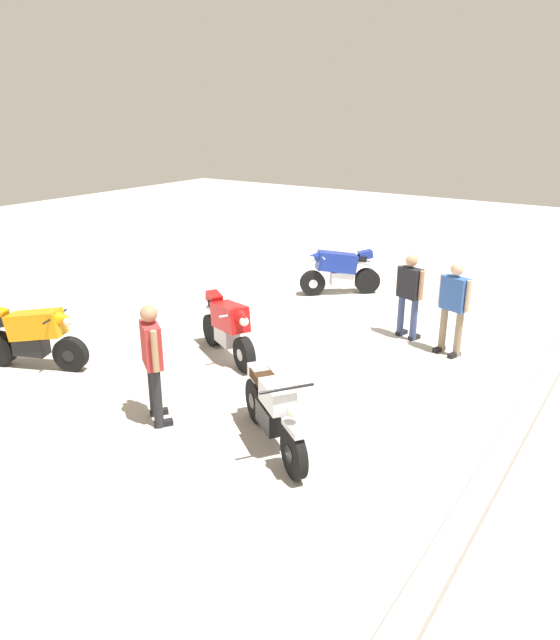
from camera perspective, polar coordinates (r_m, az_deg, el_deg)
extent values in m
plane|color=#B7B2A8|center=(11.79, 1.86, -1.16)|extent=(40.00, 40.00, 0.00)
cube|color=#9C978F|center=(10.28, 24.19, -5.84)|extent=(14.00, 0.30, 0.15)
cylinder|color=black|center=(10.59, -19.72, -3.15)|extent=(0.39, 0.61, 0.60)
cylinder|color=black|center=(10.59, -19.72, -3.15)|extent=(0.25, 0.26, 0.21)
cube|color=black|center=(10.93, -23.09, -2.33)|extent=(0.48, 0.63, 0.32)
cube|color=orange|center=(10.71, -22.70, -0.41)|extent=(0.73, 1.05, 0.57)
cone|color=orange|center=(10.39, -20.40, 0.18)|extent=(0.45, 0.46, 0.39)
cube|color=black|center=(10.91, -24.52, 0.07)|extent=(0.48, 0.65, 0.12)
cylinder|color=black|center=(11.14, -25.28, -0.20)|extent=(0.24, 0.40, 0.17)
cylinder|color=black|center=(10.46, -21.07, 0.33)|extent=(0.66, 0.31, 0.04)
sphere|color=silver|center=(10.37, -19.98, -0.11)|extent=(0.16, 0.16, 0.16)
cylinder|color=black|center=(9.99, -3.51, -3.34)|extent=(0.42, 0.61, 0.60)
cylinder|color=black|center=(11.14, -6.45, -0.92)|extent=(0.48, 0.64, 0.60)
cylinder|color=silver|center=(9.99, -3.51, -3.34)|extent=(0.26, 0.27, 0.21)
cylinder|color=silver|center=(11.14, -6.45, -0.92)|extent=(0.26, 0.27, 0.21)
cube|color=silver|center=(10.57, -5.19, -1.47)|extent=(0.51, 0.63, 0.32)
cube|color=red|center=(10.30, -4.93, 0.33)|extent=(0.78, 1.04, 0.57)
cone|color=red|center=(9.80, -3.73, 0.26)|extent=(0.47, 0.47, 0.39)
cube|color=black|center=(10.62, -5.80, 1.32)|extent=(0.51, 0.65, 0.12)
cube|color=red|center=(10.86, -6.43, 2.17)|extent=(0.36, 0.41, 0.23)
cylinder|color=silver|center=(10.85, -6.69, 1.13)|extent=(0.26, 0.39, 0.17)
cylinder|color=silver|center=(10.90, -5.91, 1.26)|extent=(0.26, 0.39, 0.17)
cylinder|color=silver|center=(9.91, -4.07, 0.61)|extent=(0.64, 0.36, 0.04)
sphere|color=silver|center=(9.75, -3.53, -0.15)|extent=(0.16, 0.16, 0.16)
cylinder|color=black|center=(14.06, 3.19, 3.61)|extent=(0.52, 0.55, 0.60)
cylinder|color=black|center=(14.39, 8.47, 3.81)|extent=(0.57, 0.59, 0.60)
cylinder|color=silver|center=(14.06, 3.19, 3.61)|extent=(0.27, 0.28, 0.21)
cylinder|color=silver|center=(14.39, 8.47, 3.81)|extent=(0.27, 0.28, 0.21)
cube|color=silver|center=(14.20, 6.07, 4.11)|extent=(0.59, 0.60, 0.32)
cube|color=navy|center=(14.06, 5.54, 5.66)|extent=(0.93, 0.97, 0.57)
cone|color=navy|center=(13.91, 3.47, 6.19)|extent=(0.49, 0.49, 0.39)
cube|color=black|center=(14.14, 7.13, 5.97)|extent=(0.60, 0.62, 0.12)
cube|color=navy|center=(14.21, 8.31, 6.32)|extent=(0.40, 0.40, 0.23)
cylinder|color=silver|center=(14.31, 7.99, 5.69)|extent=(0.33, 0.35, 0.17)
cylinder|color=silver|center=(14.16, 8.18, 5.53)|extent=(0.33, 0.35, 0.17)
cylinder|color=silver|center=(13.93, 4.03, 6.29)|extent=(0.54, 0.50, 0.04)
sphere|color=silver|center=(13.90, 3.14, 5.98)|extent=(0.16, 0.16, 0.16)
cylinder|color=black|center=(7.24, 1.36, -12.84)|extent=(0.47, 0.59, 0.64)
cylinder|color=black|center=(8.42, -2.35, -7.83)|extent=(0.47, 0.59, 0.64)
cylinder|color=black|center=(7.24, 1.36, -12.84)|extent=(0.24, 0.26, 0.22)
cylinder|color=black|center=(8.42, -2.35, -7.83)|extent=(0.24, 0.26, 0.22)
cube|color=black|center=(7.81, -0.78, -9.35)|extent=(0.55, 0.62, 0.32)
cube|color=silver|center=(7.45, -0.27, -7.37)|extent=(0.58, 0.64, 0.30)
cube|color=silver|center=(7.06, 1.38, -10.45)|extent=(0.38, 0.45, 0.08)
cube|color=#382314|center=(7.83, -1.42, -5.82)|extent=(0.56, 0.64, 0.12)
cube|color=silver|center=(8.09, -2.12, -5.09)|extent=(0.36, 0.39, 0.18)
cylinder|color=black|center=(8.21, -0.61, -8.17)|extent=(0.41, 0.52, 0.16)
cylinder|color=black|center=(7.07, 0.66, -6.71)|extent=(0.59, 0.43, 0.04)
sphere|color=silver|center=(6.98, 1.32, -8.94)|extent=(0.16, 0.16, 0.16)
cylinder|color=gray|center=(11.15, 15.60, -0.85)|extent=(0.17, 0.17, 0.85)
cube|color=black|center=(11.24, 15.23, -2.76)|extent=(0.28, 0.18, 0.08)
cylinder|color=gray|center=(10.96, 16.98, -1.35)|extent=(0.17, 0.17, 0.85)
cube|color=black|center=(11.06, 16.59, -3.28)|extent=(0.28, 0.18, 0.08)
cube|color=#3359A5|center=(10.83, 16.65, 2.50)|extent=(0.36, 0.52, 0.60)
cylinder|color=#D8AD8C|center=(10.98, 15.48, 2.95)|extent=(0.11, 0.11, 0.57)
cylinder|color=#D8AD8C|center=(10.67, 17.87, 2.21)|extent=(0.11, 0.11, 0.57)
sphere|color=#D8AD8C|center=(10.71, 16.88, 4.78)|extent=(0.23, 0.23, 0.23)
cylinder|color=#384772|center=(11.52, 12.90, -0.01)|extent=(0.16, 0.16, 0.83)
cube|color=black|center=(11.69, 12.95, -1.66)|extent=(0.28, 0.18, 0.08)
cylinder|color=#384772|center=(11.72, 11.69, 0.43)|extent=(0.16, 0.16, 0.83)
cube|color=black|center=(11.89, 11.76, -1.21)|extent=(0.28, 0.18, 0.08)
cube|color=black|center=(11.41, 12.55, 3.55)|extent=(0.36, 0.51, 0.58)
cylinder|color=tan|center=(11.23, 13.62, 3.30)|extent=(0.11, 0.11, 0.55)
cylinder|color=tan|center=(11.57, 11.52, 3.95)|extent=(0.11, 0.11, 0.55)
sphere|color=tan|center=(11.29, 12.71, 5.66)|extent=(0.22, 0.22, 0.22)
cylinder|color=#262628|center=(8.38, -11.86, -7.53)|extent=(0.18, 0.18, 0.87)
cube|color=black|center=(8.57, -11.27, -9.83)|extent=(0.27, 0.23, 0.08)
cylinder|color=#262628|center=(8.68, -12.27, -6.54)|extent=(0.18, 0.18, 0.87)
cube|color=black|center=(8.87, -11.69, -8.78)|extent=(0.27, 0.23, 0.08)
cube|color=#B23333|center=(8.22, -12.44, -2.38)|extent=(0.46, 0.53, 0.62)
cylinder|color=tan|center=(7.95, -12.09, -3.01)|extent=(0.13, 0.13, 0.58)
cylinder|color=tan|center=(8.49, -12.78, -1.57)|extent=(0.13, 0.13, 0.58)
sphere|color=tan|center=(8.07, -12.67, 0.63)|extent=(0.24, 0.24, 0.24)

